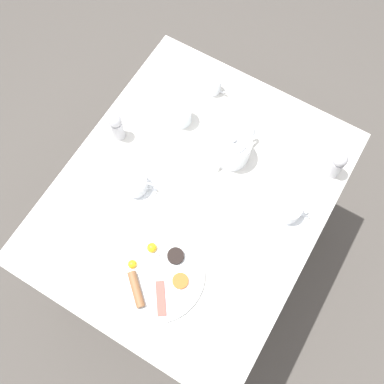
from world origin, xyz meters
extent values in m
plane|color=#4C4742|center=(0.00, 0.00, 0.00)|extent=(8.00, 8.00, 0.00)
cube|color=silver|center=(0.00, 0.00, 0.74)|extent=(0.85, 1.03, 0.03)
cylinder|color=brown|center=(-0.37, -0.46, 0.36)|extent=(0.04, 0.04, 0.73)
cylinder|color=brown|center=(0.37, -0.46, 0.36)|extent=(0.04, 0.04, 0.73)
cylinder|color=brown|center=(-0.37, 0.46, 0.36)|extent=(0.04, 0.04, 0.73)
cylinder|color=brown|center=(0.37, 0.46, 0.36)|extent=(0.04, 0.04, 0.73)
cylinder|color=white|center=(0.04, -0.28, 0.76)|extent=(0.30, 0.30, 0.01)
cylinder|color=white|center=(-0.01, -0.23, 0.77)|extent=(0.06, 0.06, 0.00)
sphere|color=yellow|center=(-0.01, -0.23, 0.78)|extent=(0.03, 0.03, 0.03)
cylinder|color=white|center=(-0.04, -0.30, 0.77)|extent=(0.07, 0.07, 0.00)
sphere|color=yellow|center=(-0.04, -0.30, 0.78)|extent=(0.03, 0.03, 0.03)
cylinder|color=brown|center=(0.02, -0.36, 0.78)|extent=(0.10, 0.09, 0.03)
cube|color=#B74C42|center=(0.09, -0.34, 0.77)|extent=(0.08, 0.10, 0.01)
cylinder|color=#D16023|center=(0.12, -0.27, 0.78)|extent=(0.05, 0.05, 0.01)
cylinder|color=black|center=(0.07, -0.21, 0.78)|extent=(0.05, 0.05, 0.02)
cylinder|color=white|center=(0.04, 0.19, 0.81)|extent=(0.12, 0.12, 0.10)
cylinder|color=white|center=(0.04, 0.19, 0.86)|extent=(0.09, 0.09, 0.01)
sphere|color=white|center=(0.04, 0.19, 0.88)|extent=(0.02, 0.02, 0.02)
cone|color=white|center=(0.02, 0.12, 0.82)|extent=(0.04, 0.06, 0.05)
torus|color=white|center=(0.06, 0.25, 0.81)|extent=(0.04, 0.08, 0.08)
cylinder|color=white|center=(-0.17, -0.08, 0.76)|extent=(0.15, 0.15, 0.01)
cylinder|color=white|center=(-0.17, -0.08, 0.79)|extent=(0.09, 0.09, 0.06)
cylinder|color=olive|center=(-0.17, -0.08, 0.79)|extent=(0.08, 0.08, 0.05)
torus|color=white|center=(-0.13, -0.06, 0.79)|extent=(0.04, 0.02, 0.04)
cylinder|color=white|center=(0.30, 0.10, 0.76)|extent=(0.15, 0.15, 0.01)
cylinder|color=white|center=(0.30, 0.10, 0.79)|extent=(0.09, 0.09, 0.06)
cylinder|color=olive|center=(0.30, 0.10, 0.79)|extent=(0.08, 0.08, 0.05)
torus|color=white|center=(0.34, 0.11, 0.79)|extent=(0.04, 0.02, 0.04)
cylinder|color=white|center=(-0.18, 0.22, 0.80)|extent=(0.08, 0.08, 0.09)
cylinder|color=white|center=(-0.15, 0.39, 0.79)|extent=(0.07, 0.07, 0.06)
torus|color=white|center=(-0.11, 0.39, 0.79)|extent=(0.04, 0.01, 0.04)
cylinder|color=#BCBCC1|center=(0.36, 0.31, 0.80)|extent=(0.04, 0.04, 0.08)
sphere|color=#BCBCC1|center=(0.36, 0.31, 0.86)|extent=(0.05, 0.05, 0.05)
cylinder|color=#BCBCC1|center=(-0.33, 0.06, 0.80)|extent=(0.04, 0.04, 0.08)
sphere|color=#BCBCC1|center=(-0.33, 0.06, 0.86)|extent=(0.05, 0.05, 0.05)
cube|color=silver|center=(-0.26, -0.39, 0.76)|extent=(0.15, 0.12, 0.00)
cube|color=silver|center=(0.29, -0.14, 0.76)|extent=(0.12, 0.17, 0.00)
cube|color=silver|center=(0.05, 0.41, 0.76)|extent=(0.13, 0.08, 0.00)
camera|label=1|loc=(0.27, -0.46, 2.15)|focal=42.00mm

